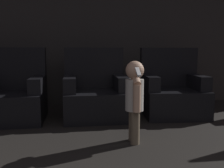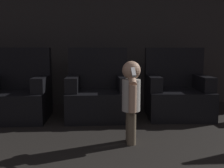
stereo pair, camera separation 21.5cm
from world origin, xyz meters
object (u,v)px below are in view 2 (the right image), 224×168
armchair_right (177,93)px  armchair_left (17,95)px  armchair_middle (98,94)px  person_toddler (131,95)px

armchair_right → armchair_left: bearing=-175.9°
armchair_middle → armchair_right: bearing=-0.5°
armchair_middle → person_toddler: bearing=-73.6°
armchair_middle → armchair_right: (1.13, -0.00, 0.00)m
armchair_middle → armchair_right: size_ratio=1.00×
armchair_left → armchair_right: (2.25, -0.00, 0.00)m
armchair_middle → person_toddler: size_ratio=1.18×
armchair_middle → armchair_left: bearing=179.5°
armchair_middle → person_toddler: armchair_middle is taller
armchair_right → person_toddler: size_ratio=1.18×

